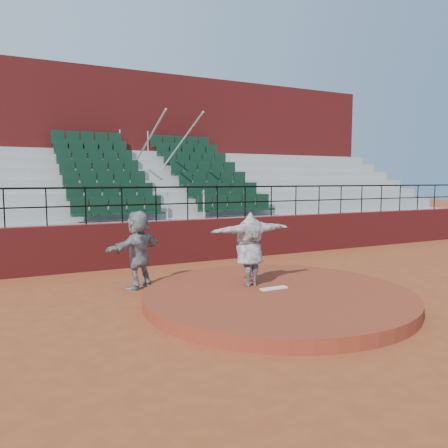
# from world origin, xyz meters

# --- Properties ---
(ground) EXTENTS (90.00, 90.00, 0.00)m
(ground) POSITION_xyz_m (0.00, 0.00, 0.00)
(ground) COLOR brown
(ground) RESTS_ON ground
(pitchers_mound) EXTENTS (5.50, 5.50, 0.25)m
(pitchers_mound) POSITION_xyz_m (0.00, 0.00, 0.12)
(pitchers_mound) COLOR maroon
(pitchers_mound) RESTS_ON ground
(pitching_rubber) EXTENTS (0.60, 0.15, 0.03)m
(pitching_rubber) POSITION_xyz_m (0.00, 0.15, 0.27)
(pitching_rubber) COLOR white
(pitching_rubber) RESTS_ON pitchers_mound
(boundary_wall) EXTENTS (24.00, 0.30, 1.30)m
(boundary_wall) POSITION_xyz_m (0.00, 5.00, 0.65)
(boundary_wall) COLOR maroon
(boundary_wall) RESTS_ON ground
(wall_railing) EXTENTS (24.04, 0.05, 1.03)m
(wall_railing) POSITION_xyz_m (0.00, 5.00, 2.03)
(wall_railing) COLOR black
(wall_railing) RESTS_ON boundary_wall
(seating_deck) EXTENTS (24.00, 5.97, 4.63)m
(seating_deck) POSITION_xyz_m (0.00, 8.65, 1.43)
(seating_deck) COLOR #9B9B96
(seating_deck) RESTS_ON ground
(press_box_facade) EXTENTS (24.00, 3.00, 7.10)m
(press_box_facade) POSITION_xyz_m (0.00, 12.60, 3.55)
(press_box_facade) COLOR maroon
(press_box_facade) RESTS_ON ground
(pitcher) EXTENTS (1.97, 0.64, 1.58)m
(pitcher) POSITION_xyz_m (-0.31, 0.65, 1.04)
(pitcher) COLOR black
(pitcher) RESTS_ON pitchers_mound
(fielder) EXTENTS (1.70, 1.37, 1.81)m
(fielder) POSITION_xyz_m (-2.22, 2.50, 0.91)
(fielder) COLOR black
(fielder) RESTS_ON ground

